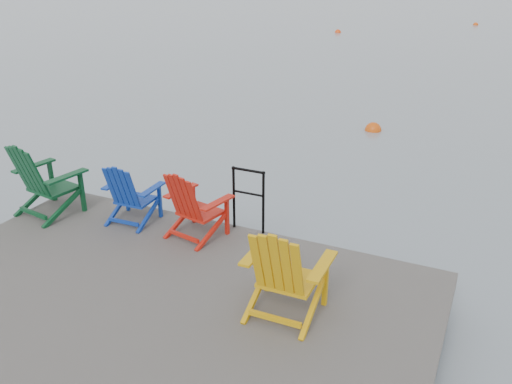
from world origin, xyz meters
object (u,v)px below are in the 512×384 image
at_px(handrail, 248,194).
at_px(buoy_a, 373,130).
at_px(chair_green, 43,179).
at_px(chair_yellow, 284,270).
at_px(chair_blue, 130,193).
at_px(buoy_d, 476,25).
at_px(buoy_b, 338,33).
at_px(chair_red, 194,204).

relative_size(handrail, buoy_a, 2.20).
height_order(chair_green, chair_yellow, chair_green).
bearing_deg(chair_blue, chair_green, -168.56).
bearing_deg(chair_yellow, buoy_d, 90.52).
bearing_deg(chair_blue, buoy_a, 75.17).
xyz_separation_m(handrail, buoy_d, (0.49, 32.13, -1.04)).
height_order(chair_blue, buoy_a, chair_blue).
bearing_deg(buoy_b, chair_red, -77.23).
distance_m(chair_blue, buoy_a, 7.69).
distance_m(chair_red, buoy_d, 32.64).
relative_size(chair_blue, buoy_b, 2.55).
bearing_deg(chair_green, chair_red, 16.74).
bearing_deg(buoy_a, chair_yellow, -82.76).
relative_size(chair_blue, chair_red, 0.94).
height_order(chair_red, buoy_b, chair_red).
bearing_deg(buoy_a, chair_red, -94.97).
xyz_separation_m(chair_red, buoy_a, (0.65, 7.45, -0.98)).
xyz_separation_m(chair_blue, chair_yellow, (2.77, -1.11, 0.09)).
bearing_deg(handrail, chair_green, -164.91).
distance_m(chair_blue, buoy_b, 25.81).
height_order(chair_blue, buoy_d, chair_blue).
bearing_deg(chair_red, buoy_d, 99.69).
xyz_separation_m(chair_green, chair_yellow, (4.04, -0.80, -0.02)).
bearing_deg(chair_blue, handrail, 14.18).
height_order(handrail, buoy_a, handrail).
height_order(chair_red, buoy_a, chair_red).
distance_m(chair_green, chair_blue, 1.31).
relative_size(chair_red, buoy_b, 2.72).
bearing_deg(chair_green, buoy_b, 106.94).
relative_size(chair_red, buoy_d, 2.92).
distance_m(handrail, buoy_b, 25.70).
height_order(handrail, buoy_b, handrail).
bearing_deg(buoy_a, chair_green, -110.84).
bearing_deg(chair_blue, buoy_d, 84.21).
bearing_deg(chair_green, chair_yellow, -1.97).
bearing_deg(chair_blue, chair_red, -2.42).
xyz_separation_m(handrail, chair_yellow, (1.16, -1.58, -0.00)).
relative_size(buoy_a, buoy_b, 1.16).
xyz_separation_m(chair_blue, buoy_b, (-4.72, 25.36, -0.95)).
bearing_deg(buoy_d, buoy_a, -90.94).
bearing_deg(chair_green, buoy_a, 78.45).
bearing_deg(chair_blue, buoy_b, 98.42).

